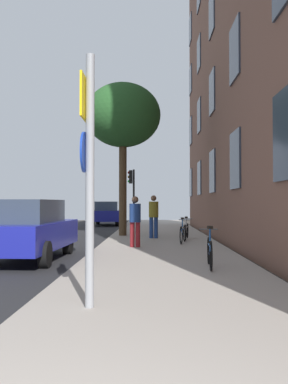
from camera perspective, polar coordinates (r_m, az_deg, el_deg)
ground_plane at (r=16.72m, az=-10.01°, el=-6.75°), size 41.80×41.80×0.00m
road_asphalt at (r=17.25m, az=-16.92°, el=-6.53°), size 7.00×38.00×0.01m
sidewalk at (r=16.42m, az=2.15°, el=-6.66°), size 4.20×38.00×0.12m
sign_post at (r=5.87m, az=-7.53°, el=3.81°), size 0.15×0.60×3.48m
traffic_light at (r=25.60m, az=-1.63°, el=0.64°), size 0.43×0.24×3.45m
tree_near at (r=18.92m, az=-2.87°, el=10.17°), size 3.32×3.32×6.70m
bicycle_0 at (r=9.52m, az=8.86°, el=-7.90°), size 0.42×1.59×0.92m
bicycle_1 at (r=15.15m, az=5.27°, el=-5.53°), size 0.48×1.55×0.91m
bicycle_2 at (r=16.70m, az=5.76°, el=-5.18°), size 0.43×1.60×0.89m
pedestrian_0 at (r=13.66m, az=-1.21°, el=-3.53°), size 0.49×0.49×1.64m
pedestrian_1 at (r=17.08m, az=1.31°, el=-2.94°), size 0.45×0.45×1.73m
car_0 at (r=11.74m, az=-15.42°, el=-4.86°), size 1.92×4.34×1.62m
car_1 at (r=29.09m, az=-5.00°, el=-2.85°), size 1.98×4.35×1.62m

